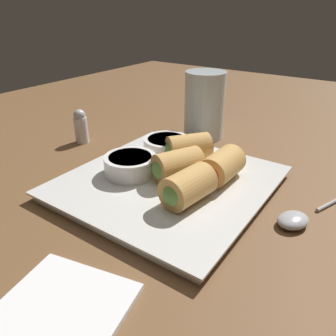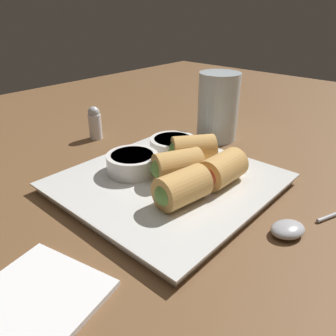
% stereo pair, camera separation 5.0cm
% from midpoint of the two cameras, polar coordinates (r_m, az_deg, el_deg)
% --- Properties ---
extents(table_surface, '(1.80, 1.40, 0.02)m').
position_cam_midpoint_polar(table_surface, '(0.48, -4.30, -4.07)').
color(table_surface, brown).
rests_on(table_surface, ground).
extents(serving_plate, '(0.28, 0.27, 0.01)m').
position_cam_midpoint_polar(serving_plate, '(0.47, -3.07, -2.79)').
color(serving_plate, silver).
rests_on(serving_plate, table_surface).
extents(roll_front_left, '(0.07, 0.05, 0.04)m').
position_cam_midpoint_polar(roll_front_left, '(0.40, -0.41, -3.53)').
color(roll_front_left, '#DBA356').
rests_on(roll_front_left, serving_plate).
extents(roll_front_right, '(0.08, 0.07, 0.04)m').
position_cam_midpoint_polar(roll_front_right, '(0.45, -1.84, 0.31)').
color(roll_front_right, '#DBA356').
rests_on(roll_front_right, serving_plate).
extents(roll_back_left, '(0.07, 0.04, 0.04)m').
position_cam_midpoint_polar(roll_back_left, '(0.45, 6.02, 0.08)').
color(roll_back_left, '#DBA356').
rests_on(roll_back_left, serving_plate).
extents(roll_back_right, '(0.08, 0.07, 0.04)m').
position_cam_midpoint_polar(roll_back_right, '(0.51, 0.39, 3.38)').
color(roll_back_right, '#DBA356').
rests_on(roll_back_right, serving_plate).
extents(dipping_bowl_near, '(0.08, 0.08, 0.03)m').
position_cam_midpoint_polar(dipping_bowl_near, '(0.48, -9.57, 0.56)').
color(dipping_bowl_near, white).
rests_on(dipping_bowl_near, serving_plate).
extents(dipping_bowl_far, '(0.08, 0.08, 0.03)m').
position_cam_midpoint_polar(dipping_bowl_far, '(0.53, -2.92, 3.84)').
color(dipping_bowl_far, white).
rests_on(dipping_bowl_far, serving_plate).
extents(spoon, '(0.18, 0.08, 0.01)m').
position_cam_midpoint_polar(spoon, '(0.42, 18.82, -8.21)').
color(spoon, '#B2B2B7').
rests_on(spoon, table_surface).
extents(napkin, '(0.15, 0.13, 0.01)m').
position_cam_midpoint_polar(napkin, '(0.32, -24.41, -23.48)').
color(napkin, white).
rests_on(napkin, table_surface).
extents(drinking_glass, '(0.08, 0.08, 0.13)m').
position_cam_midpoint_polar(drinking_glass, '(0.64, 4.10, 10.79)').
color(drinking_glass, silver).
rests_on(drinking_glass, table_surface).
extents(salt_shaker, '(0.02, 0.02, 0.06)m').
position_cam_midpoint_polar(salt_shaker, '(0.64, -17.14, 6.95)').
color(salt_shaker, silver).
rests_on(salt_shaker, table_surface).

